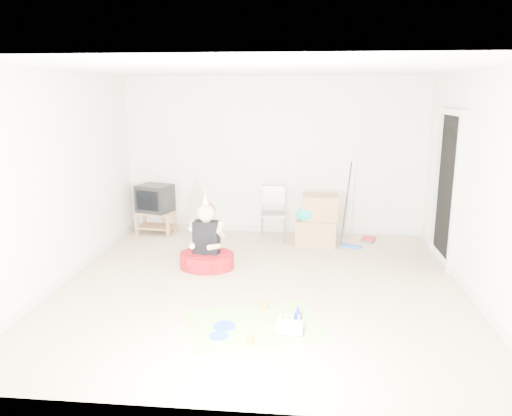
# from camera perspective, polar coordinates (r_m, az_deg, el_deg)

# --- Properties ---
(ground) EXTENTS (5.00, 5.00, 0.00)m
(ground) POSITION_cam_1_polar(r_m,az_deg,el_deg) (6.27, 0.56, -8.90)
(ground) COLOR tan
(ground) RESTS_ON ground
(doorway_recess) EXTENTS (0.02, 0.90, 2.05)m
(doorway_recess) POSITION_cam_1_polar(r_m,az_deg,el_deg) (7.38, 21.02, 1.91)
(doorway_recess) COLOR black
(doorway_recess) RESTS_ON ground
(tv_stand) EXTENTS (0.65, 0.45, 0.39)m
(tv_stand) POSITION_cam_1_polar(r_m,az_deg,el_deg) (8.60, -11.35, -1.36)
(tv_stand) COLOR olive
(tv_stand) RESTS_ON ground
(crt_tv) EXTENTS (0.64, 0.58, 0.45)m
(crt_tv) POSITION_cam_1_polar(r_m,az_deg,el_deg) (8.51, -11.47, 1.10)
(crt_tv) COLOR black
(crt_tv) RESTS_ON tv_stand
(folding_chair) EXTENTS (0.41, 0.39, 0.89)m
(folding_chair) POSITION_cam_1_polar(r_m,az_deg,el_deg) (8.02, 1.97, -0.70)
(folding_chair) COLOR gray
(folding_chair) RESTS_ON ground
(cardboard_boxes) EXTENTS (0.66, 0.52, 0.79)m
(cardboard_boxes) POSITION_cam_1_polar(r_m,az_deg,el_deg) (7.85, 7.00, -1.49)
(cardboard_boxes) COLOR #A97E52
(cardboard_boxes) RESTS_ON ground
(floor_mop) EXTENTS (0.34, 0.41, 1.29)m
(floor_mop) POSITION_cam_1_polar(r_m,az_deg,el_deg) (7.81, 10.80, -2.62)
(floor_mop) COLOR blue
(floor_mop) RESTS_ON ground
(book_pile) EXTENTS (0.29, 0.32, 0.06)m
(book_pile) POSITION_cam_1_polar(r_m,az_deg,el_deg) (8.26, 12.73, -3.53)
(book_pile) COLOR #267451
(book_pile) RESTS_ON ground
(seated_woman) EXTENTS (0.82, 0.82, 1.07)m
(seated_woman) POSITION_cam_1_polar(r_m,az_deg,el_deg) (6.85, -5.65, -4.92)
(seated_woman) COLOR #9F0E16
(seated_woman) RESTS_ON ground
(party_mat) EXTENTS (1.58, 1.34, 0.01)m
(party_mat) POSITION_cam_1_polar(r_m,az_deg,el_deg) (5.30, -0.32, -13.19)
(party_mat) COLOR #E32F8E
(party_mat) RESTS_ON ground
(birthday_cake) EXTENTS (0.28, 0.23, 0.14)m
(birthday_cake) POSITION_cam_1_polar(r_m,az_deg,el_deg) (5.16, 3.80, -13.55)
(birthday_cake) COLOR white
(birthday_cake) RESTS_ON party_mat
(blue_plate_near) EXTENTS (0.27, 0.27, 0.01)m
(blue_plate_near) POSITION_cam_1_polar(r_m,az_deg,el_deg) (5.26, -3.66, -13.31)
(blue_plate_near) COLOR blue
(blue_plate_near) RESTS_ON party_mat
(blue_plate_far) EXTENTS (0.25, 0.25, 0.01)m
(blue_plate_far) POSITION_cam_1_polar(r_m,az_deg,el_deg) (5.07, -4.28, -14.39)
(blue_plate_far) COLOR blue
(blue_plate_far) RESTS_ON party_mat
(orange_cup_near) EXTENTS (0.10, 0.10, 0.08)m
(orange_cup_near) POSITION_cam_1_polar(r_m,az_deg,el_deg) (5.61, 0.99, -11.09)
(orange_cup_near) COLOR orange
(orange_cup_near) RESTS_ON party_mat
(orange_cup_far) EXTENTS (0.07, 0.07, 0.08)m
(orange_cup_far) POSITION_cam_1_polar(r_m,az_deg,el_deg) (4.93, -0.64, -14.81)
(orange_cup_far) COLOR orange
(orange_cup_far) RESTS_ON party_mat
(blue_party_hat) EXTENTS (0.13, 0.13, 0.15)m
(blue_party_hat) POSITION_cam_1_polar(r_m,az_deg,el_deg) (5.42, 4.80, -11.72)
(blue_party_hat) COLOR #1A2BB8
(blue_party_hat) RESTS_ON party_mat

